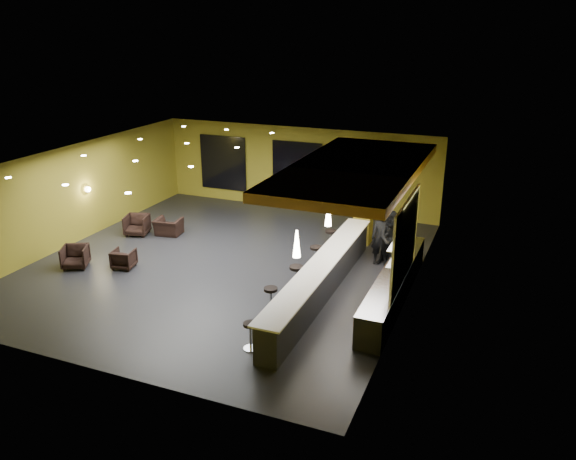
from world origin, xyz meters
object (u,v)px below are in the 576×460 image
at_px(pendant_0, 297,244).
at_px(staff_b, 392,238).
at_px(bar_stool_0, 250,332).
at_px(bar_stool_2, 296,276).
at_px(column, 364,196).
at_px(staff_a, 382,238).
at_px(bar_stool_4, 331,238).
at_px(pendant_2, 352,191).
at_px(bar_stool_3, 316,255).
at_px(prep_counter, 394,286).
at_px(armchair_b, 124,259).
at_px(armchair_c, 137,225).
at_px(armchair_d, 168,227).
at_px(bar_stool_1, 271,297).
at_px(pendant_1, 328,214).
at_px(staff_c, 390,239).
at_px(armchair_a, 75,257).
at_px(bar_counter, 321,280).

distance_m(pendant_0, staff_b, 5.33).
bearing_deg(bar_stool_0, bar_stool_2, 91.65).
relative_size(column, staff_b, 1.88).
distance_m(staff_a, bar_stool_4, 1.94).
bearing_deg(pendant_2, bar_stool_3, -122.37).
relative_size(prep_counter, bar_stool_0, 8.36).
bearing_deg(bar_stool_3, column, 74.47).
xyz_separation_m(pendant_0, pendant_2, (0.00, 5.00, 0.00)).
bearing_deg(staff_b, bar_stool_3, -164.93).
relative_size(armchair_b, armchair_c, 0.81).
height_order(pendant_2, armchair_b, pendant_2).
distance_m(pendant_0, armchair_b, 7.05).
relative_size(armchair_c, armchair_d, 0.88).
bearing_deg(staff_b, pendant_2, 164.10).
xyz_separation_m(bar_stool_0, bar_stool_3, (-0.14, 5.12, 0.03)).
bearing_deg(pendant_2, bar_stool_1, -101.33).
distance_m(pendant_1, staff_a, 3.02).
distance_m(pendant_1, bar_stool_1, 2.92).
distance_m(pendant_2, bar_stool_3, 2.37).
height_order(prep_counter, staff_c, staff_c).
xyz_separation_m(armchair_c, bar_stool_3, (7.26, -0.47, 0.11)).
height_order(pendant_1, armchair_a, pendant_1).
xyz_separation_m(prep_counter, armchair_c, (-10.05, 1.72, -0.05)).
bearing_deg(bar_stool_1, staff_c, 65.85).
bearing_deg(bar_stool_0, staff_c, 73.96).
bearing_deg(staff_a, bar_stool_1, -123.66).
bearing_deg(armchair_a, bar_stool_4, 4.36).
xyz_separation_m(prep_counter, column, (-2.00, 4.10, 1.32)).
relative_size(pendant_2, bar_stool_3, 0.91).
relative_size(bar_counter, prep_counter, 1.33).
height_order(column, bar_stool_0, column).
bearing_deg(bar_stool_3, bar_stool_0, -88.44).
bearing_deg(bar_stool_0, armchair_c, 142.93).
distance_m(bar_stool_2, bar_stool_3, 1.84).
bearing_deg(staff_a, bar_stool_0, -115.15).
relative_size(pendant_0, pendant_1, 1.00).
relative_size(staff_b, staff_c, 1.23).
bearing_deg(bar_stool_3, armchair_d, 171.66).
relative_size(armchair_c, bar_stool_4, 1.07).
xyz_separation_m(staff_b, bar_stool_3, (-2.17, -1.20, -0.44)).
height_order(column, armchair_c, column).
relative_size(armchair_a, armchair_d, 0.84).
distance_m(pendant_1, armchair_c, 8.47).
bearing_deg(prep_counter, staff_a, 111.13).
height_order(bar_counter, bar_stool_1, bar_counter).
xyz_separation_m(prep_counter, staff_b, (-0.62, 2.45, 0.50)).
xyz_separation_m(pendant_0, armchair_d, (-6.96, 4.66, -2.04)).
height_order(pendant_2, staff_c, pendant_2).
bearing_deg(bar_counter, bar_stool_3, 114.35).
height_order(pendant_0, armchair_a, pendant_0).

